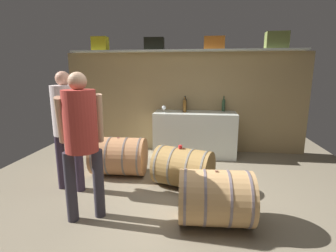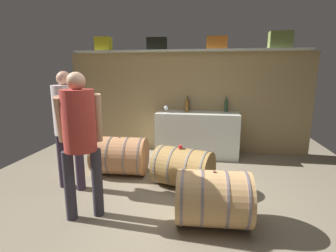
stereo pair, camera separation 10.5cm
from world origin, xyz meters
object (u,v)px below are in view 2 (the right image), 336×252
object	(u,v)px
toolcase_black	(157,44)
wine_glass	(166,108)
visitor_tasting	(68,119)
wine_barrel_far	(213,198)
toolcase_yellow	(103,44)
wine_bottle_green	(226,105)
toolcase_olive	(280,40)
wine_barrel_near	(183,168)
tasting_cup	(180,147)
wine_bottle_amber	(187,106)
wine_barrel_flank	(120,156)
work_cabinet	(197,134)
toolcase_orange	(217,43)
wine_bottle_dark	(188,104)
winemaker_pouring	(80,132)

from	to	relation	value
toolcase_black	wine_glass	size ratio (longest dim) A/B	2.84
visitor_tasting	wine_barrel_far	bearing A→B (deg)	-7.14
toolcase_yellow	wine_bottle_green	bearing A→B (deg)	0.71
toolcase_olive	wine_bottle_green	bearing A→B (deg)	-179.07
wine_barrel_near	tasting_cup	bearing A→B (deg)	-162.12
toolcase_olive	wine_bottle_amber	size ratio (longest dim) A/B	1.34
wine_bottle_green	tasting_cup	world-z (taller)	wine_bottle_green
wine_bottle_amber	wine_barrel_near	size ratio (longest dim) A/B	0.31
wine_bottle_green	tasting_cup	size ratio (longest dim) A/B	5.55
wine_barrel_flank	tasting_cup	world-z (taller)	wine_barrel_flank
toolcase_yellow	work_cabinet	distance (m)	2.74
work_cabinet	wine_barrel_far	world-z (taller)	work_cabinet
toolcase_orange	wine_bottle_amber	world-z (taller)	toolcase_orange
toolcase_black	work_cabinet	xyz separation A→B (m)	(0.87, -0.22, -1.81)
wine_bottle_green	wine_bottle_dark	bearing A→B (deg)	179.28
toolcase_black	toolcase_orange	xyz separation A→B (m)	(1.21, 0.00, -0.00)
wine_bottle_green	visitor_tasting	size ratio (longest dim) A/B	0.18
winemaker_pouring	wine_glass	bearing A→B (deg)	51.36
wine_barrel_far	wine_barrel_near	bearing A→B (deg)	112.12
wine_barrel_flank	visitor_tasting	xyz separation A→B (m)	(-0.53, -0.63, 0.73)
wine_bottle_green	wine_barrel_near	size ratio (longest dim) A/B	0.32
toolcase_yellow	wine_glass	bearing A→B (deg)	-11.62
toolcase_orange	wine_glass	size ratio (longest dim) A/B	2.87
wine_bottle_amber	wine_glass	bearing A→B (deg)	-171.56
work_cabinet	tasting_cup	size ratio (longest dim) A/B	29.13
wine_bottle_green	winemaker_pouring	distance (m)	3.29
toolcase_orange	visitor_tasting	bearing A→B (deg)	-133.64
toolcase_yellow	wine_bottle_amber	xyz separation A→B (m)	(1.81, -0.24, -1.24)
toolcase_black	wine_barrel_near	distance (m)	2.74
wine_bottle_green	visitor_tasting	world-z (taller)	visitor_tasting
winemaker_pouring	visitor_tasting	distance (m)	0.89
wine_barrel_near	visitor_tasting	distance (m)	1.82
wine_glass	visitor_tasting	size ratio (longest dim) A/B	0.08
toolcase_black	wine_barrel_flank	world-z (taller)	toolcase_black
wine_glass	wine_barrel_far	xyz separation A→B (m)	(0.93, -2.38, -0.68)
wine_bottle_amber	wine_barrel_flank	distance (m)	1.72
wine_barrel_flank	winemaker_pouring	world-z (taller)	winemaker_pouring
wine_bottle_dark	tasting_cup	world-z (taller)	wine_bottle_dark
toolcase_orange	wine_bottle_dark	world-z (taller)	toolcase_orange
work_cabinet	wine_barrel_near	bearing A→B (deg)	-94.67
toolcase_orange	wine_bottle_amber	size ratio (longest dim) A/B	1.31
wine_bottle_dark	winemaker_pouring	bearing A→B (deg)	-109.48
wine_bottle_amber	winemaker_pouring	size ratio (longest dim) A/B	0.18
wine_bottle_amber	visitor_tasting	xyz separation A→B (m)	(-1.54, -1.82, 0.02)
toolcase_yellow	wine_bottle_amber	distance (m)	2.21
wine_bottle_green	wine_barrel_flank	xyz separation A→B (m)	(-1.81, -1.43, -0.72)
visitor_tasting	toolcase_olive	bearing A→B (deg)	41.67
wine_bottle_amber	toolcase_orange	bearing A→B (deg)	23.19
wine_barrel_near	winemaker_pouring	xyz separation A→B (m)	(-1.08, -1.00, 0.75)
wine_barrel_near	wine_barrel_far	xyz separation A→B (m)	(0.43, -0.92, 0.02)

